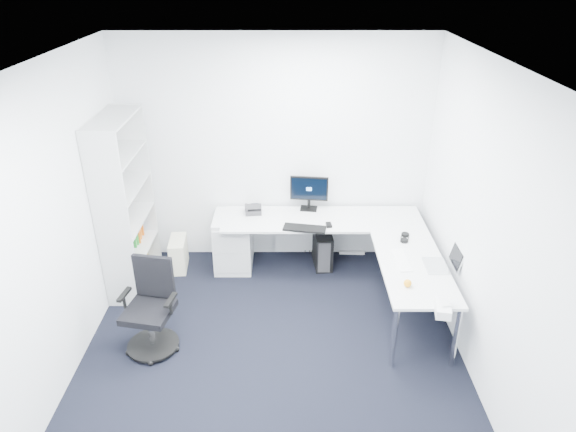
{
  "coord_description": "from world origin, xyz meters",
  "views": [
    {
      "loc": [
        0.15,
        -3.57,
        3.39
      ],
      "look_at": [
        0.15,
        1.05,
        1.05
      ],
      "focal_mm": 32.0,
      "sensor_mm": 36.0,
      "label": 1
    }
  ],
  "objects_px": {
    "l_desk": "(323,258)",
    "task_chair": "(148,310)",
    "monitor": "(309,193)",
    "laptop": "(437,257)",
    "bookshelf": "(125,205)"
  },
  "relations": [
    {
      "from": "l_desk",
      "to": "task_chair",
      "type": "xyz_separation_m",
      "value": [
        -1.7,
        -1.11,
        0.12
      ]
    },
    {
      "from": "task_chair",
      "to": "l_desk",
      "type": "bearing_deg",
      "value": 44.01
    },
    {
      "from": "task_chair",
      "to": "monitor",
      "type": "relative_size",
      "value": 2.04
    },
    {
      "from": "l_desk",
      "to": "laptop",
      "type": "relative_size",
      "value": 7.36
    },
    {
      "from": "bookshelf",
      "to": "task_chair",
      "type": "relative_size",
      "value": 2.15
    },
    {
      "from": "monitor",
      "to": "l_desk",
      "type": "bearing_deg",
      "value": -68.11
    },
    {
      "from": "task_chair",
      "to": "laptop",
      "type": "bearing_deg",
      "value": 19.14
    },
    {
      "from": "monitor",
      "to": "laptop",
      "type": "relative_size",
      "value": 1.43
    },
    {
      "from": "l_desk",
      "to": "bookshelf",
      "type": "xyz_separation_m",
      "value": [
        -2.17,
        0.05,
        0.65
      ]
    },
    {
      "from": "bookshelf",
      "to": "task_chair",
      "type": "bearing_deg",
      "value": -67.93
    },
    {
      "from": "laptop",
      "to": "task_chair",
      "type": "bearing_deg",
      "value": -171.06
    },
    {
      "from": "l_desk",
      "to": "laptop",
      "type": "distance_m",
      "value": 1.35
    },
    {
      "from": "l_desk",
      "to": "monitor",
      "type": "distance_m",
      "value": 0.81
    },
    {
      "from": "bookshelf",
      "to": "laptop",
      "type": "xyz_separation_m",
      "value": [
        3.22,
        -0.76,
        -0.19
      ]
    },
    {
      "from": "l_desk",
      "to": "laptop",
      "type": "xyz_separation_m",
      "value": [
        1.05,
        -0.71,
        0.45
      ]
    }
  ]
}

